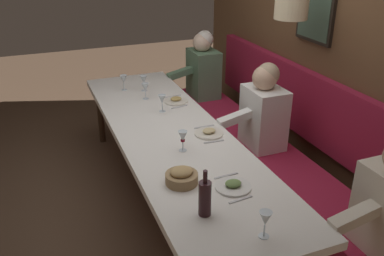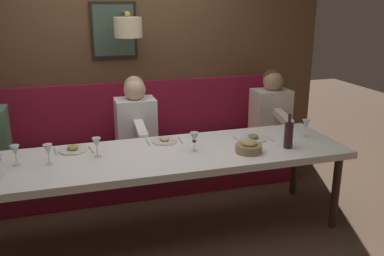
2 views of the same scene
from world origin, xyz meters
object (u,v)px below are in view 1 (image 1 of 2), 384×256
bread_bowl (182,177)px  wine_bottle (205,198)px  wine_glass_2 (162,100)px  dining_table (172,139)px  wine_glass_3 (265,219)px  wine_glass_0 (144,80)px  diner_middle (203,67)px  wine_glass_4 (124,80)px  wine_glass_1 (183,137)px  diner_near (264,109)px  wine_glass_5 (145,88)px

bread_bowl → wine_bottle: bearing=-88.7°
wine_glass_2 → dining_table: bearing=-98.3°
wine_bottle → wine_glass_3: bearing=-53.9°
wine_glass_0 → wine_bottle: size_ratio=0.55×
diner_middle → wine_glass_0: 0.89m
wine_glass_0 → wine_glass_3: same height
wine_glass_4 → dining_table: bearing=-83.8°
wine_bottle → bread_bowl: 0.38m
wine_glass_2 → wine_bottle: wine_bottle is taller
wine_glass_1 → bread_bowl: wine_glass_1 is taller
dining_table → wine_glass_2: size_ratio=20.02×
wine_bottle → bread_bowl: bearing=91.3°
dining_table → wine_glass_3: (0.04, -1.44, 0.17)m
wine_glass_1 → wine_glass_2: size_ratio=1.00×
wine_glass_1 → wine_glass_4: bearing=93.9°
bread_bowl → wine_glass_1: bearing=68.6°
wine_glass_2 → bread_bowl: wine_glass_2 is taller
diner_near → wine_glass_2: bearing=151.0°
dining_table → wine_glass_4: wine_glass_4 is taller
wine_glass_5 → wine_bottle: (-0.20, -1.97, -0.00)m
dining_table → wine_bottle: 1.16m
wine_glass_5 → bread_bowl: 1.61m
diner_near → wine_glass_1: 0.97m
wine_glass_4 → wine_glass_0: bearing=-26.9°
diner_near → bread_bowl: size_ratio=3.60×
diner_middle → wine_glass_2: (-0.81, -0.95, 0.04)m
wine_glass_0 → wine_glass_5: size_ratio=1.00×
wine_glass_2 → bread_bowl: bearing=-102.0°
wine_glass_1 → wine_glass_3: 1.11m
wine_glass_3 → wine_glass_4: 2.61m
wine_glass_2 → bread_bowl: 1.25m
wine_glass_2 → wine_glass_3: 1.90m
wine_glass_0 → wine_glass_2: 0.61m
dining_table → wine_bottle: wine_bottle is taller
wine_glass_3 → wine_bottle: (-0.22, 0.31, -0.00)m
dining_table → bread_bowl: (-0.19, -0.76, 0.10)m
bread_bowl → wine_glass_5: bearing=82.7°
diner_near → wine_bottle: 1.56m
wine_glass_1 → wine_glass_3: (0.06, -1.10, 0.00)m
diner_middle → wine_glass_4: bearing=-166.3°
wine_glass_5 → bread_bowl: wine_glass_5 is taller
wine_glass_4 → wine_glass_5: bearing=-67.3°
bread_bowl → wine_glass_4: bearing=88.1°
dining_table → wine_glass_3: 1.45m
diner_near → wine_glass_1: diner_near is taller
wine_glass_0 → wine_glass_2: (0.00, -0.61, 0.00)m
diner_near → wine_glass_3: bearing=-120.1°
wine_glass_1 → wine_glass_5: bearing=88.2°
wine_glass_1 → wine_glass_2: same height
dining_table → diner_middle: diner_middle is taller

